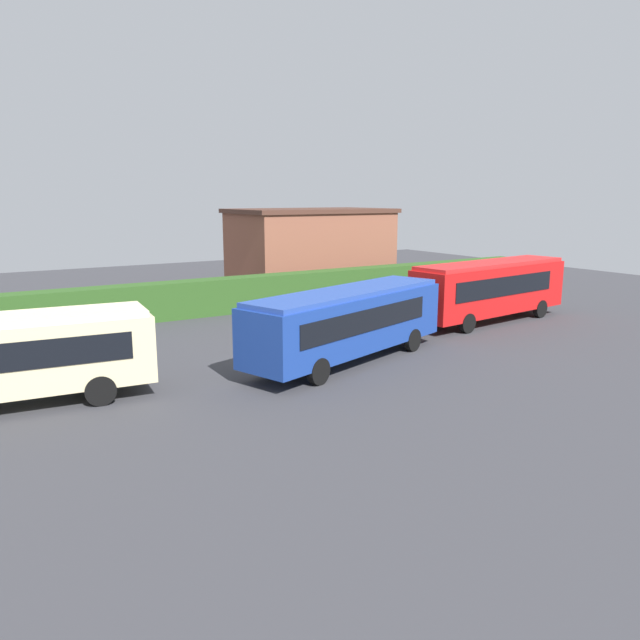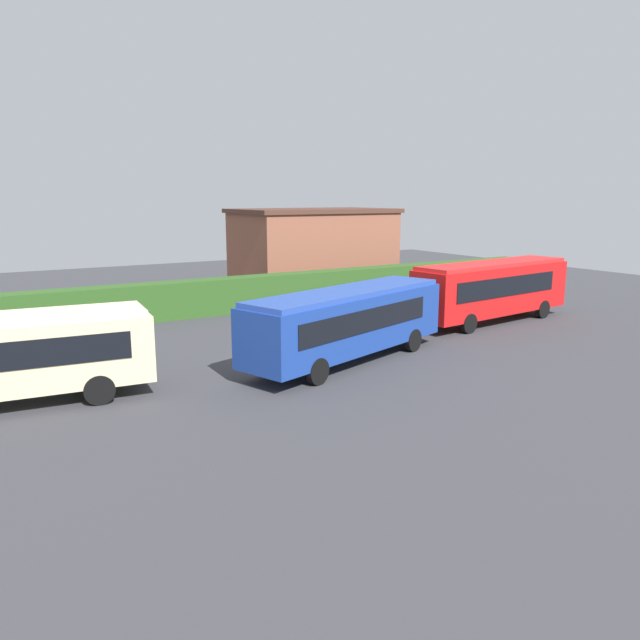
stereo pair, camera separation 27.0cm
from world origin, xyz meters
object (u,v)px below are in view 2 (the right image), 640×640
Objects in this scene: bus_blue at (348,320)px; person_center at (258,332)px; bus_red at (492,288)px; traffic_cone at (13,350)px.

bus_blue reaches higher than person_center.
bus_blue is 11.44m from bus_red.
bus_red is 17.66× the size of traffic_cone.
bus_red is (11.13, 2.65, 0.14)m from bus_blue.
bus_red is 23.53m from traffic_cone.
person_center is at bearing -27.96° from traffic_cone.
bus_red reaches higher than traffic_cone.
person_center is 10.40m from traffic_cone.
bus_blue is 1.00× the size of bus_red.
traffic_cone is at bearing 127.84° from bus_blue.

